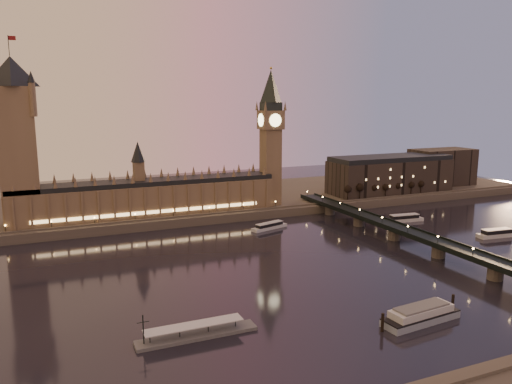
{
  "coord_description": "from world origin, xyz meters",
  "views": [
    {
      "loc": [
        -105.8,
        -222.94,
        86.25
      ],
      "look_at": [
        4.97,
        35.0,
        33.97
      ],
      "focal_mm": 35.0,
      "sensor_mm": 36.0,
      "label": 1
    }
  ],
  "objects_px": {
    "moored_barge": "(421,315)",
    "pontoon_pier": "(196,334)",
    "cruise_boat_a": "(269,226)",
    "cruise_boat_b": "(404,218)"
  },
  "relations": [
    {
      "from": "cruise_boat_a",
      "to": "moored_barge",
      "type": "distance_m",
      "value": 153.8
    },
    {
      "from": "cruise_boat_b",
      "to": "pontoon_pier",
      "type": "relative_size",
      "value": 0.63
    },
    {
      "from": "cruise_boat_b",
      "to": "pontoon_pier",
      "type": "xyz_separation_m",
      "value": [
        -187.87,
        -111.97,
        -0.97
      ]
    },
    {
      "from": "cruise_boat_a",
      "to": "moored_barge",
      "type": "xyz_separation_m",
      "value": [
        -5.34,
        -153.7,
        1.11
      ]
    },
    {
      "from": "cruise_boat_a",
      "to": "pontoon_pier",
      "type": "relative_size",
      "value": 0.62
    },
    {
      "from": "cruise_boat_a",
      "to": "cruise_boat_b",
      "type": "relative_size",
      "value": 0.99
    },
    {
      "from": "cruise_boat_a",
      "to": "moored_barge",
      "type": "bearing_deg",
      "value": -109.13
    },
    {
      "from": "moored_barge",
      "to": "pontoon_pier",
      "type": "height_order",
      "value": "pontoon_pier"
    },
    {
      "from": "moored_barge",
      "to": "cruise_boat_b",
      "type": "bearing_deg",
      "value": 47.07
    },
    {
      "from": "moored_barge",
      "to": "pontoon_pier",
      "type": "distance_m",
      "value": 87.72
    }
  ]
}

